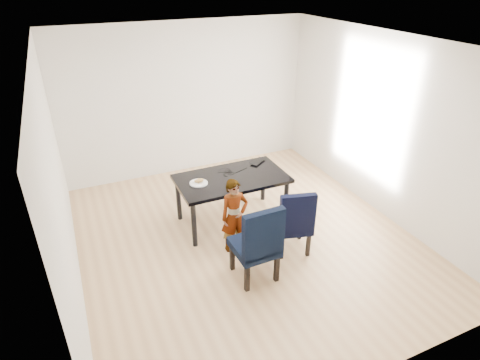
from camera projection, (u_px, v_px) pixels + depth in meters
name	position (u px, v px, depth m)	size (l,w,h in m)	color
floor	(246.00, 238.00, 5.79)	(4.50, 5.00, 0.01)	tan
ceiling	(247.00, 43.00, 4.51)	(4.50, 5.00, 0.01)	white
wall_back	(187.00, 100.00, 7.17)	(4.50, 0.01, 2.70)	white
wall_front	(381.00, 272.00, 3.14)	(4.50, 0.01, 2.70)	silver
wall_left	(58.00, 188.00, 4.34)	(0.01, 5.00, 2.70)	silver
wall_right	(383.00, 127.00, 5.97)	(0.01, 5.00, 2.70)	silver
dining_table	(232.00, 199.00, 6.02)	(1.60, 0.90, 0.75)	black
chair_left	(254.00, 240.00, 4.85)	(0.51, 0.53, 1.07)	black
chair_right	(292.00, 219.00, 5.36)	(0.46, 0.48, 0.97)	black
child	(234.00, 216.00, 5.33)	(0.39, 0.25, 1.06)	#E64913
plate	(199.00, 183.00, 5.66)	(0.26, 0.26, 0.01)	silver
sandwich	(199.00, 180.00, 5.66)	(0.14, 0.07, 0.06)	#B2833F
laptop	(255.00, 161.00, 6.29)	(0.30, 0.19, 0.02)	black
cable_tangle	(229.00, 174.00, 5.92)	(0.16, 0.16, 0.01)	black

